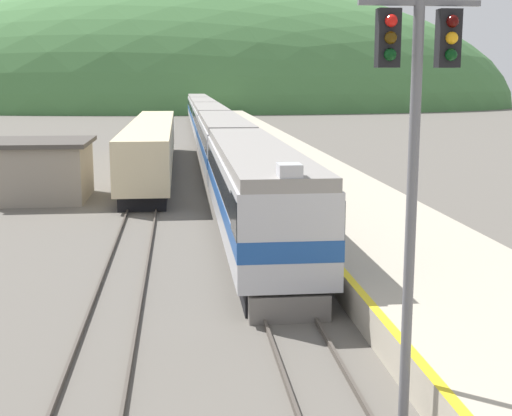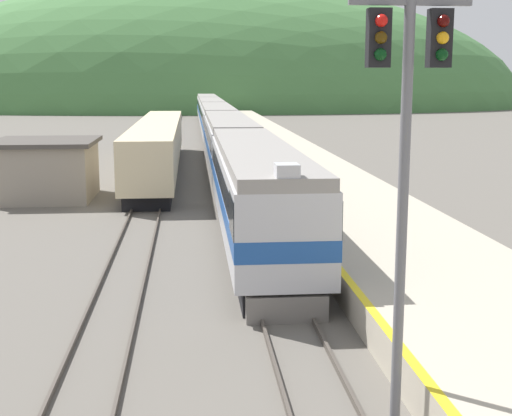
{
  "view_description": "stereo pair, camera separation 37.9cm",
  "coord_description": "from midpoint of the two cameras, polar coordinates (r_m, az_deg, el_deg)",
  "views": [
    {
      "loc": [
        -2.95,
        -7.67,
        6.71
      ],
      "look_at": [
        -0.44,
        15.79,
        2.39
      ],
      "focal_mm": 50.0,
      "sensor_mm": 36.0,
      "label": 1
    },
    {
      "loc": [
        -2.58,
        -7.7,
        6.71
      ],
      "look_at": [
        -0.44,
        15.79,
        2.39
      ],
      "focal_mm": 50.0,
      "sensor_mm": 36.0,
      "label": 2
    }
  ],
  "objects": [
    {
      "name": "carriage_fourth",
      "position": [
        91.36,
        -3.48,
        7.53
      ],
      "size": [
        2.97,
        20.2,
        4.05
      ],
      "color": "black",
      "rests_on": "ground"
    },
    {
      "name": "station_shed",
      "position": [
        41.55,
        -16.22,
        3.01
      ],
      "size": [
        5.66,
        6.08,
        3.32
      ],
      "color": "gray",
      "rests_on": "ground"
    },
    {
      "name": "platform",
      "position": [
        58.53,
        2.46,
        4.26
      ],
      "size": [
        6.46,
        140.0,
        0.98
      ],
      "color": "#B2A893",
      "rests_on": "ground"
    },
    {
      "name": "signal_mast_main",
      "position": [
        13.21,
        12.72,
        6.4
      ],
      "size": [
        2.2,
        0.42,
        8.91
      ],
      "color": "slate",
      "rests_on": "ground"
    },
    {
      "name": "siding_train",
      "position": [
        51.92,
        -7.59,
        4.95
      ],
      "size": [
        2.9,
        32.78,
        3.63
      ],
      "color": "black",
      "rests_on": "ground"
    },
    {
      "name": "track_siding",
      "position": [
        78.0,
        -6.8,
        5.43
      ],
      "size": [
        1.52,
        180.0,
        0.16
      ],
      "color": "#4C443D",
      "rests_on": "ground"
    },
    {
      "name": "track_main",
      "position": [
        78.02,
        -3.16,
        5.49
      ],
      "size": [
        1.52,
        180.0,
        0.16
      ],
      "color": "#4C443D",
      "rests_on": "ground"
    },
    {
      "name": "distant_hills",
      "position": [
        162.71,
        -4.25,
        7.99
      ],
      "size": [
        147.72,
        66.47,
        55.14
      ],
      "color": "#477A42",
      "rests_on": "ground"
    },
    {
      "name": "carriage_second",
      "position": [
        49.32,
        -1.96,
        5.13
      ],
      "size": [
        2.97,
        20.2,
        4.05
      ],
      "color": "black",
      "rests_on": "ground"
    },
    {
      "name": "carriage_third",
      "position": [
        70.32,
        -2.95,
        6.69
      ],
      "size": [
        2.97,
        20.2,
        4.05
      ],
      "color": "black",
      "rests_on": "ground"
    },
    {
      "name": "carriage_fifth",
      "position": [
        112.41,
        -3.81,
        8.06
      ],
      "size": [
        2.97,
        20.2,
        4.05
      ],
      "color": "black",
      "rests_on": "ground"
    },
    {
      "name": "express_train_lead_car",
      "position": [
        28.59,
        0.42,
        1.34
      ],
      "size": [
        2.98,
        19.46,
        4.41
      ],
      "color": "black",
      "rests_on": "ground"
    }
  ]
}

